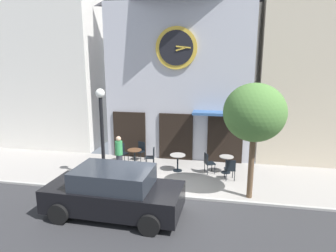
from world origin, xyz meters
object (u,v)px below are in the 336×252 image
object	(u,v)px
cafe_chair_near_lamp	(208,162)
cafe_chair_curbside	(230,168)
street_tree	(255,113)
cafe_table_near_door	(178,160)
cafe_chair_facing_street	(152,156)
pedestrian_green	(119,154)
street_lamp	(102,135)
cafe_table_rightmost	(135,155)
cafe_chair_corner	(141,149)
cafe_table_center_left	(226,162)
parked_car_black	(114,192)
cafe_chair_right_end	(122,152)

from	to	relation	value
cafe_chair_near_lamp	cafe_chair_curbside	bearing A→B (deg)	-33.79
street_tree	cafe_table_near_door	size ratio (longest dim) A/B	5.46
cafe_chair_facing_street	pedestrian_green	world-z (taller)	pedestrian_green
street_lamp	pedestrian_green	world-z (taller)	street_lamp
street_tree	cafe_chair_facing_street	xyz separation A→B (m)	(-4.20, 2.38, -2.56)
street_lamp	cafe_chair_facing_street	xyz separation A→B (m)	(1.51, 1.96, -1.39)
cafe_table_rightmost	cafe_chair_corner	xyz separation A→B (m)	(0.05, 0.83, 0.01)
cafe_table_center_left	cafe_chair_near_lamp	distance (m)	0.80
cafe_chair_corner	parked_car_black	size ratio (longest dim) A/B	0.21
cafe_table_rightmost	cafe_table_center_left	world-z (taller)	cafe_table_rightmost
street_tree	cafe_chair_curbside	xyz separation A→B (m)	(-0.67, 1.42, -2.56)
street_tree	parked_car_black	distance (m)	5.33
street_tree	cafe_chair_curbside	world-z (taller)	street_tree
street_lamp	cafe_table_center_left	world-z (taller)	street_lamp
cafe_table_rightmost	cafe_table_near_door	xyz separation A→B (m)	(2.08, -0.32, 0.00)
street_lamp	parked_car_black	world-z (taller)	street_lamp
cafe_table_center_left	cafe_chair_curbside	distance (m)	0.84
street_lamp	street_tree	xyz separation A→B (m)	(5.72, -0.41, 1.16)
street_tree	cafe_table_near_door	bearing A→B (deg)	144.95
street_tree	parked_car_black	xyz separation A→B (m)	(-4.35, -2.02, -2.32)
street_tree	cafe_table_center_left	size ratio (longest dim) A/B	5.48
cafe_table_center_left	cafe_chair_right_end	size ratio (longest dim) A/B	0.83
cafe_table_near_door	cafe_chair_corner	bearing A→B (deg)	150.50
street_tree	cafe_table_rightmost	xyz separation A→B (m)	(-5.02, 2.38, -2.56)
cafe_chair_curbside	cafe_table_rightmost	bearing A→B (deg)	167.53
cafe_table_rightmost	cafe_chair_corner	size ratio (longest dim) A/B	0.85
pedestrian_green	parked_car_black	world-z (taller)	pedestrian_green
cafe_chair_facing_street	cafe_chair_right_end	xyz separation A→B (m)	(-1.55, 0.34, 0.00)
cafe_table_center_left	cafe_chair_facing_street	distance (m)	3.38
cafe_table_rightmost	cafe_chair_facing_street	world-z (taller)	cafe_chair_facing_street
pedestrian_green	cafe_table_rightmost	bearing A→B (deg)	70.70
cafe_chair_near_lamp	cafe_table_near_door	bearing A→B (deg)	179.00
pedestrian_green	cafe_chair_right_end	bearing A→B (deg)	104.48
cafe_table_center_left	cafe_chair_near_lamp	xyz separation A→B (m)	(-0.78, -0.20, 0.04)
cafe_table_near_door	parked_car_black	bearing A→B (deg)	-109.01
cafe_chair_facing_street	parked_car_black	size ratio (longest dim) A/B	0.21
pedestrian_green	street_lamp	bearing A→B (deg)	-109.76
cafe_chair_curbside	cafe_chair_corner	xyz separation A→B (m)	(-4.30, 1.80, 0.00)
street_lamp	cafe_chair_facing_street	world-z (taller)	street_lamp
cafe_table_center_left	cafe_chair_near_lamp	bearing A→B (deg)	-165.55
cafe_chair_near_lamp	pedestrian_green	size ratio (longest dim) A/B	0.54
cafe_table_near_door	street_tree	bearing A→B (deg)	-35.05
cafe_chair_curbside	street_lamp	bearing A→B (deg)	-168.77
cafe_chair_near_lamp	street_tree	bearing A→B (deg)	-51.89
street_tree	cafe_chair_curbside	distance (m)	3.00
street_tree	parked_car_black	bearing A→B (deg)	-155.06
cafe_chair_corner	cafe_chair_curbside	bearing A→B (deg)	-22.65
cafe_table_near_door	cafe_chair_corner	xyz separation A→B (m)	(-2.03, 1.15, 0.00)
cafe_chair_curbside	cafe_chair_near_lamp	world-z (taller)	same
street_lamp	cafe_table_rightmost	bearing A→B (deg)	70.49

